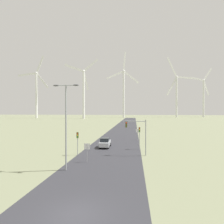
% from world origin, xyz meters
% --- Properties ---
extents(ground_plane, '(600.00, 600.00, 0.00)m').
position_xyz_m(ground_plane, '(0.00, 0.00, 0.00)').
color(ground_plane, '#757A5B').
extents(road_surface, '(10.00, 240.00, 0.01)m').
position_xyz_m(road_surface, '(0.00, 48.00, 0.00)').
color(road_surface, '#2D2D33').
rests_on(road_surface, ground).
extents(streetlamp, '(3.13, 0.32, 10.05)m').
position_xyz_m(streetlamp, '(-4.04, 8.39, 6.29)').
color(streetlamp, '#93999E').
rests_on(streetlamp, ground).
extents(stop_sign_near, '(0.81, 0.07, 2.54)m').
position_xyz_m(stop_sign_near, '(-2.44, 11.79, 1.78)').
color(stop_sign_near, '#93999E').
rests_on(stop_sign_near, ground).
extents(stop_sign_far, '(0.81, 0.07, 2.74)m').
position_xyz_m(stop_sign_far, '(4.68, 29.95, 1.92)').
color(stop_sign_far, '#93999E').
rests_on(stop_sign_far, ground).
extents(traffic_light_post_near_left, '(0.28, 0.33, 3.61)m').
position_xyz_m(traffic_light_post_near_left, '(-4.92, 15.21, 2.65)').
color(traffic_light_post_near_left, '#93999E').
rests_on(traffic_light_post_near_left, ground).
extents(traffic_light_post_near_right, '(0.28, 0.34, 4.01)m').
position_xyz_m(traffic_light_post_near_right, '(4.83, 20.78, 2.94)').
color(traffic_light_post_near_right, '#93999E').
rests_on(traffic_light_post_near_right, ground).
extents(traffic_light_mast_overhead, '(3.62, 0.35, 5.59)m').
position_xyz_m(traffic_light_mast_overhead, '(4.42, 16.32, 3.94)').
color(traffic_light_mast_overhead, '#93999E').
rests_on(traffic_light_mast_overhead, ground).
extents(car_approaching, '(1.92, 4.15, 1.83)m').
position_xyz_m(car_approaching, '(-1.64, 21.71, 0.91)').
color(car_approaching, '#B7BCC1').
rests_on(car_approaching, ground).
extents(wind_turbine_far_left, '(29.96, 4.76, 62.13)m').
position_xyz_m(wind_turbine_far_left, '(-93.26, 152.17, 27.60)').
color(wind_turbine_far_left, white).
rests_on(wind_turbine_far_left, ground).
extents(wind_turbine_left, '(29.28, 10.03, 56.15)m').
position_xyz_m(wind_turbine_left, '(-42.59, 145.23, 26.84)').
color(wind_turbine_left, white).
rests_on(wind_turbine_left, ground).
extents(wind_turbine_center, '(33.84, 14.53, 69.59)m').
position_xyz_m(wind_turbine_center, '(-7.31, 172.81, 30.16)').
color(wind_turbine_center, white).
rests_on(wind_turbine_center, ground).
extents(wind_turbine_right, '(34.08, 14.82, 66.33)m').
position_xyz_m(wind_turbine_right, '(50.83, 191.72, 28.61)').
color(wind_turbine_right, white).
rests_on(wind_turbine_right, ground).
extents(wind_turbine_far_right, '(27.62, 12.56, 57.38)m').
position_xyz_m(wind_turbine_far_right, '(83.02, 201.53, 26.26)').
color(wind_turbine_far_right, white).
rests_on(wind_turbine_far_right, ground).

